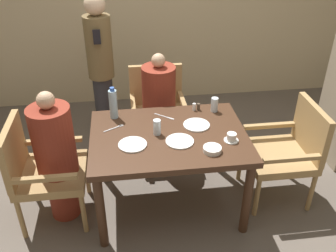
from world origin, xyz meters
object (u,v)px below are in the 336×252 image
Objects in this scene: diner_in_far_chair at (159,107)px; plate_dessert_center at (180,141)px; diner_in_left_chair at (56,156)px; chair_left_side at (40,168)px; plate_main_right at (196,125)px; teacup_with_saucer at (231,138)px; bowl_small at (212,149)px; standing_host at (101,67)px; chair_far_side at (158,108)px; plate_main_left at (133,145)px; chair_right_side at (288,148)px; glass_tall_mid at (215,105)px; water_bottle at (113,104)px; glass_tall_near at (157,127)px.

diner_in_far_chair is 0.86m from plate_dessert_center.
chair_left_side is at bearing 180.00° from diner_in_left_chair.
teacup_with_saucer reaches higher than plate_main_right.
teacup_with_saucer is (0.22, -0.26, 0.02)m from plate_main_right.
standing_host is at bearing 119.97° from bowl_small.
plate_main_left is at bearing -106.52° from chair_far_side.
diner_in_left_chair is (0.14, 0.00, 0.10)m from chair_left_side.
plate_dessert_center is (-0.96, -0.12, 0.23)m from chair_right_side.
glass_tall_mid reaches higher than plate_dessert_center.
plate_main_right and plate_dessert_center have the same top height.
diner_in_left_chair is 1.25m from standing_host.
water_bottle is at bearing 138.16° from plate_dessert_center.
standing_host reaches higher than plate_main_left.
diner_in_left_chair is at bearing 180.00° from chair_right_side.
glass_tall_near is at bearing -42.74° from water_bottle.
standing_host is at bearing 127.30° from teacup_with_saucer.
plate_main_right is 0.30m from glass_tall_mid.
bowl_small is at bearing -40.05° from water_bottle.
diner_in_far_chair is 0.64m from water_bottle.
chair_left_side is 1.00× the size of chair_right_side.
glass_tall_near is at bearing 162.93° from teacup_with_saucer.
water_bottle is 0.87m from glass_tall_mid.
bowl_small is at bearing -35.62° from plate_dessert_center.
standing_host is at bearing 98.21° from water_bottle.
chair_right_side is 1.34m from plate_main_left.
chair_far_side is at bearing 114.50° from teacup_with_saucer.
diner_in_left_chair is 1.14m from plate_main_right.
water_bottle is (-0.71, 0.60, 0.11)m from bowl_small.
chair_left_side is 1.32m from standing_host.
chair_far_side is 1.05m from plate_main_left.
chair_right_side is at bearing 15.14° from teacup_with_saucer.
standing_host is 11.48× the size of bowl_small.
chair_left_side is 6.51× the size of bowl_small.
diner_in_far_chair reaches higher than chair_right_side.
diner_in_far_chair reaches higher than glass_tall_near.
chair_left_side is at bearing 173.98° from plate_dessert_center.
plate_dessert_center is (0.07, -0.98, 0.23)m from chair_far_side.
teacup_with_saucer is 0.89× the size of glass_tall_near.
glass_tall_near is (-0.09, -0.71, 0.21)m from diner_in_far_chair.
teacup_with_saucer is (0.46, -0.88, 0.17)m from diner_in_far_chair.
diner_in_left_chair reaches higher than glass_tall_near.
plate_main_left is 1.59× the size of bowl_small.
diner_in_far_chair is 4.03× the size of water_bottle.
chair_left_side is at bearing -175.33° from plate_main_right.
chair_right_side is at bearing -12.67° from water_bottle.
glass_tall_mid is (0.87, -0.00, -0.07)m from water_bottle.
chair_left_side is 0.57× the size of standing_host.
diner_in_far_chair is at bearing -90.00° from chair_far_side.
glass_tall_near is (0.80, 0.02, 0.19)m from diner_in_left_chair.
standing_host reaches higher than diner_in_far_chair.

